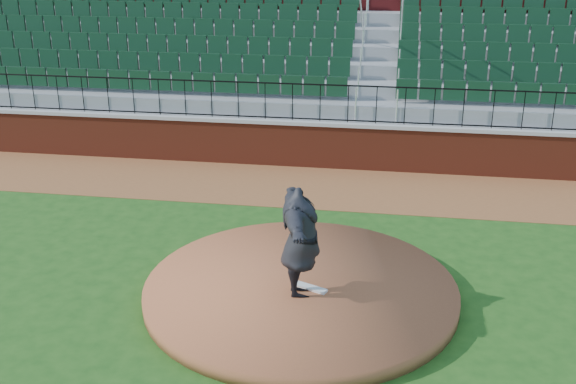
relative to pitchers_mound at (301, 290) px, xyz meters
name	(u,v)px	position (x,y,z in m)	size (l,w,h in m)	color
ground	(275,287)	(-0.51, 0.27, -0.12)	(90.00, 90.00, 0.00)	#1E4A15
warning_track	(312,186)	(-0.51, 5.67, -0.12)	(34.00, 3.20, 0.01)	brown
field_wall	(319,146)	(-0.51, 7.27, 0.47)	(34.00, 0.35, 1.20)	maroon
wall_cap	(320,123)	(-0.51, 7.27, 1.12)	(34.00, 0.45, 0.10)	#B7B7B7
wall_railing	(320,103)	(-0.51, 7.27, 1.67)	(34.00, 0.05, 1.00)	black
seating_stands	(331,66)	(-0.51, 9.99, 2.18)	(34.00, 5.10, 4.60)	gray
concourse_wall	(339,38)	(-0.51, 12.79, 2.62)	(34.00, 0.50, 5.50)	maroon
pitchers_mound	(301,290)	(0.00, 0.00, 0.00)	(5.56, 5.56, 0.25)	brown
pitching_rubber	(310,288)	(0.19, -0.16, 0.15)	(0.63, 0.16, 0.04)	white
pitcher	(300,242)	(0.04, -0.37, 1.11)	(2.43, 0.66, 1.97)	black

